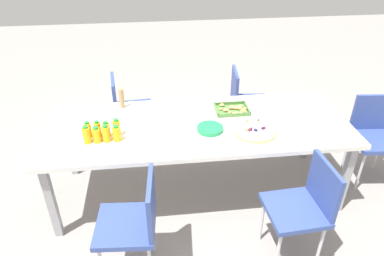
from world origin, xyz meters
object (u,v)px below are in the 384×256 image
Objects in this scene: chair_far_right at (244,99)px; chair_near_right at (305,204)px; chair_near_left at (135,220)px; juice_bottle_3 at (117,134)px; chair_far_left at (127,107)px; snack_tray at (233,110)px; napkin_stack at (338,135)px; juice_bottle_4 at (88,130)px; party_table at (198,129)px; juice_bottle_0 at (87,135)px; juice_bottle_6 at (106,130)px; juice_bottle_5 at (98,130)px; fruit_pizza at (255,130)px; chair_end at (374,132)px; juice_bottle_2 at (106,134)px; cardboard_tube at (122,98)px; juice_bottle_7 at (117,128)px; juice_bottle_1 at (97,135)px; plate_stack at (210,129)px.

chair_near_right is at bearing 6.62° from chair_far_right.
chair_near_left is 6.14× the size of juice_bottle_3.
chair_far_left is 2.80× the size of snack_tray.
juice_bottle_4 is at bearing 173.71° from napkin_stack.
party_table is 0.92m from juice_bottle_0.
chair_far_left is at bearing 83.85° from juice_bottle_6.
juice_bottle_5 reaches higher than juice_bottle_6.
chair_near_right is at bearing -70.69° from fruit_pizza.
chair_end is 5.73× the size of juice_bottle_2.
juice_bottle_2 is (-2.41, -0.21, 0.30)m from chair_end.
chair_near_left is 1.19m from fruit_pizza.
snack_tray is (1.08, 0.36, -0.05)m from juice_bottle_2.
chair_end and chair_far_right have the same top height.
juice_bottle_3 is 0.73× the size of cardboard_tube.
juice_bottle_3 reaches higher than chair_far_left.
juice_bottle_4 is at bearing -166.80° from snack_tray.
juice_bottle_0 is (-2.56, -0.21, 0.30)m from chair_end.
snack_tray is at bearing -0.92° from chair_end.
juice_bottle_0 and juice_bottle_7 have the same top height.
juice_bottle_3 is at bearing -39.91° from juice_bottle_6.
juice_bottle_4 reaches higher than chair_near_left.
juice_bottle_4 is at bearing 133.67° from juice_bottle_1.
juice_bottle_4 reaches higher than chair_far_left.
napkin_stack is at bearing -4.20° from juice_bottle_1.
snack_tray is (0.34, 0.19, 0.07)m from party_table.
chair_end is 1.00× the size of chair_far_right.
juice_bottle_3 is 0.24m from juice_bottle_4.
snack_tray is (-0.10, 0.36, 0.00)m from fruit_pizza.
chair_end reaches higher than plate_stack.
juice_bottle_0 is at bearing -19.26° from chair_far_left.
juice_bottle_0 is 1.00× the size of napkin_stack.
juice_bottle_4 reaches higher than fruit_pizza.
chair_far_left is at bearing 89.86° from cardboard_tube.
chair_near_right is 2.08m from chair_far_left.
chair_near_left is at bearing -146.93° from fruit_pizza.
chair_end is at bearing -6.51° from snack_tray.
plate_stack is at bearing -0.84° from juice_bottle_4.
juice_bottle_7 is at bearing 178.78° from plate_stack.
party_table is at bearing 11.32° from juice_bottle_0.
juice_bottle_1 is at bearing -131.97° from juice_bottle_6.
chair_end is 5.87× the size of juice_bottle_4.
chair_far_right is 2.30× the size of fruit_pizza.
cardboard_tube is at bearing 71.03° from juice_bottle_5.
snack_tray is at bearing 29.03° from party_table.
juice_bottle_6 is 0.83m from plate_stack.
juice_bottle_6 is at bearing 60.24° from chair_near_right.
chair_near_right is at bearing -71.98° from snack_tray.
juice_bottle_0 is at bearing -179.05° from juice_bottle_3.
juice_bottle_7 is 0.41× the size of fruit_pizza.
juice_bottle_1 reaches higher than party_table.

